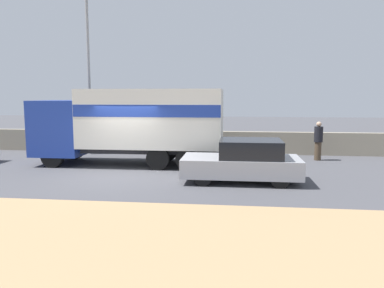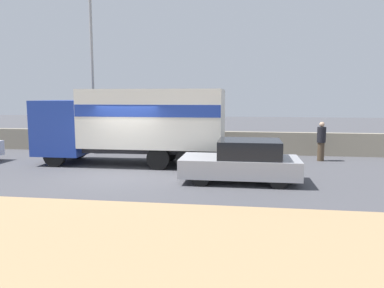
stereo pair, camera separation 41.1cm
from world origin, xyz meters
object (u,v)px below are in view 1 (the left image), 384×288
car_hatchback (244,161)px  pedestrian (318,140)px  box_truck (133,121)px  street_lamp (88,59)px

car_hatchback → pedestrian: bearing=-126.2°
pedestrian → car_hatchback: bearing=-126.2°
car_hatchback → box_truck: bearing=-30.7°
car_hatchback → pedestrian: pedestrian is taller
street_lamp → pedestrian: (10.87, -0.60, -3.76)m
box_truck → pedestrian: bearing=-166.0°
street_lamp → box_truck: bearing=-41.7°
pedestrian → box_truck: bearing=-166.0°
street_lamp → car_hatchback: (7.45, -5.28, -3.96)m
street_lamp → car_hatchback: street_lamp is taller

